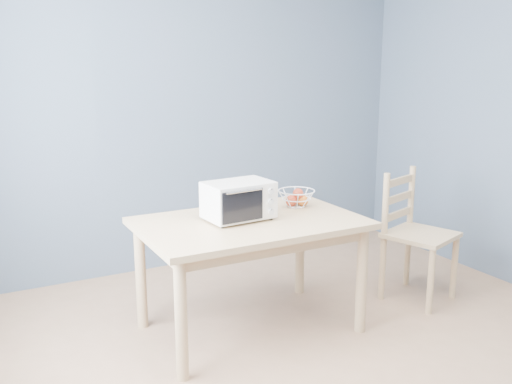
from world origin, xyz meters
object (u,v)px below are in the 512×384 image
toaster_oven (236,200)px  dining_chair (415,237)px  fruit_basket (296,198)px

toaster_oven → dining_chair: bearing=-10.3°
fruit_basket → dining_chair: bearing=-16.2°
dining_chair → toaster_oven: bearing=155.0°
fruit_basket → toaster_oven: bearing=-168.0°
toaster_oven → dining_chair: toaster_oven is taller
fruit_basket → dining_chair: 0.98m
toaster_oven → fruit_basket: (0.52, 0.11, -0.06)m
dining_chair → fruit_basket: bearing=144.8°
toaster_oven → fruit_basket: bearing=7.6°
toaster_oven → dining_chair: (1.40, -0.14, -0.41)m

